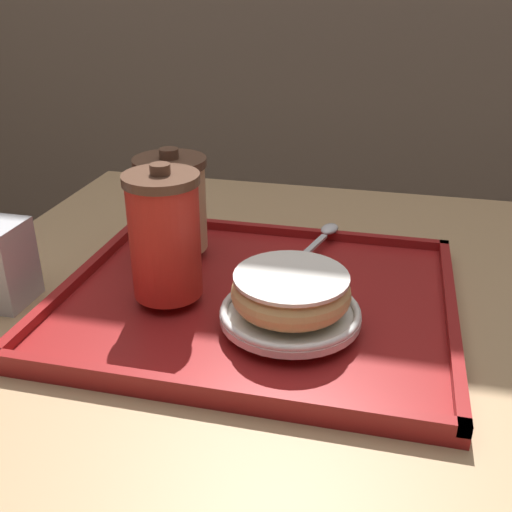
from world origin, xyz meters
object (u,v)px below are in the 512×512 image
object	(u,v)px
coffee_cup_front	(165,235)
coffee_cup_rear	(172,203)
spoon	(324,234)
donut_chocolate_glazed	(291,291)

from	to	relation	value
coffee_cup_front	coffee_cup_rear	bearing A→B (deg)	107.22
coffee_cup_rear	spoon	size ratio (longest dim) A/B	0.98
coffee_cup_front	coffee_cup_rear	distance (m)	0.12
coffee_cup_rear	donut_chocolate_glazed	world-z (taller)	coffee_cup_rear
coffee_cup_front	donut_chocolate_glazed	world-z (taller)	coffee_cup_front
donut_chocolate_glazed	spoon	distance (m)	0.22
coffee_cup_rear	donut_chocolate_glazed	size ratio (longest dim) A/B	1.07
donut_chocolate_glazed	spoon	bearing A→B (deg)	88.02
donut_chocolate_glazed	coffee_cup_front	bearing A→B (deg)	170.37
coffee_cup_rear	donut_chocolate_glazed	bearing A→B (deg)	-38.36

